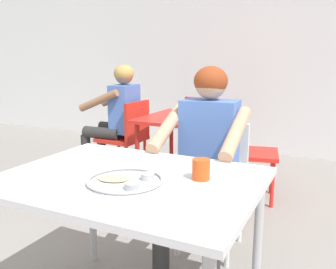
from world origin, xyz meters
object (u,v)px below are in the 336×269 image
at_px(chair_red_far, 205,127).
at_px(chair_foreground, 214,175).
at_px(chair_red_right, 246,146).
at_px(diner_foreground, 205,148).
at_px(thali_tray, 125,180).
at_px(patron_background, 117,111).
at_px(table_background_red, 187,126).
at_px(table_foreground, 130,192).
at_px(drinking_cup, 201,169).
at_px(chair_red_left, 128,134).

bearing_deg(chair_red_far, chair_foreground, -67.56).
bearing_deg(chair_red_right, diner_foreground, -89.13).
relative_size(thali_tray, patron_background, 0.27).
height_order(table_background_red, patron_background, patron_background).
bearing_deg(patron_background, table_background_red, 0.40).
bearing_deg(patron_background, chair_red_right, -1.38).
bearing_deg(diner_foreground, table_foreground, -98.47).
xyz_separation_m(drinking_cup, chair_red_right, (-0.21, 1.72, -0.31)).
bearing_deg(table_background_red, thali_tray, -74.39).
xyz_separation_m(thali_tray, chair_red_far, (-0.59, 2.57, -0.27)).
height_order(table_foreground, diner_foreground, diner_foreground).
bearing_deg(chair_red_left, table_foreground, -57.63).
height_order(chair_red_left, chair_red_far, chair_red_far).
height_order(thali_tray, drinking_cup, drinking_cup).
relative_size(diner_foreground, chair_red_far, 1.46).
bearing_deg(chair_foreground, table_background_red, 122.50).
relative_size(diner_foreground, chair_red_right, 1.47).
height_order(chair_foreground, chair_red_right, chair_foreground).
height_order(table_background_red, chair_red_far, chair_red_far).
distance_m(table_foreground, thali_tray, 0.12).
relative_size(chair_foreground, chair_red_left, 1.01).
relative_size(drinking_cup, chair_red_left, 0.11).
bearing_deg(table_background_red, table_foreground, -74.60).
distance_m(chair_red_left, chair_red_far, 0.89).
xyz_separation_m(drinking_cup, table_background_red, (-0.81, 1.76, -0.18)).
relative_size(chair_red_left, chair_red_far, 0.99).
xyz_separation_m(table_foreground, patron_background, (-1.31, 1.86, 0.04)).
relative_size(chair_red_left, chair_red_right, 1.00).
xyz_separation_m(diner_foreground, patron_background, (-1.41, 1.17, -0.02)).
distance_m(diner_foreground, chair_red_left, 1.72).
xyz_separation_m(table_background_red, chair_red_far, (-0.05, 0.63, -0.13)).
bearing_deg(chair_foreground, chair_red_left, 143.68).
distance_m(thali_tray, chair_foreground, 1.02).
bearing_deg(chair_red_far, patron_background, -139.62).
relative_size(chair_red_right, patron_background, 0.70).
distance_m(thali_tray, patron_background, 2.35).
bearing_deg(patron_background, table_foreground, -54.87).
bearing_deg(chair_red_left, thali_tray, -58.07).
relative_size(table_foreground, chair_foreground, 1.36).
xyz_separation_m(chair_foreground, chair_red_left, (-1.25, 0.92, -0.02)).
bearing_deg(chair_red_right, chair_red_far, 133.92).
relative_size(chair_foreground, chair_red_far, 1.00).
relative_size(thali_tray, chair_foreground, 0.39).
height_order(table_foreground, chair_foreground, chair_foreground).
distance_m(chair_red_left, chair_red_right, 1.24).
bearing_deg(table_background_red, diner_foreground, -62.39).
relative_size(table_foreground, patron_background, 0.96).
height_order(table_foreground, chair_red_far, chair_red_far).
distance_m(chair_red_right, patron_background, 1.41).
xyz_separation_m(diner_foreground, chair_red_far, (-0.66, 1.80, -0.25)).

